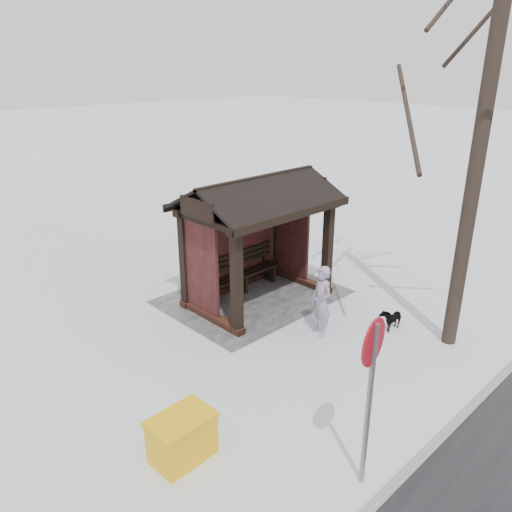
{
  "coord_description": "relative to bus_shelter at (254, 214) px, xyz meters",
  "views": [
    {
      "loc": [
        7.74,
        7.99,
        5.46
      ],
      "look_at": [
        0.85,
        0.8,
        1.6
      ],
      "focal_mm": 35.0,
      "sensor_mm": 36.0,
      "label": 1
    }
  ],
  "objects": [
    {
      "name": "grit_bin",
      "position": [
        4.49,
        3.2,
        -1.8
      ],
      "size": [
        0.96,
        0.68,
        0.72
      ],
      "rotation": [
        0.0,
        0.0,
        0.04
      ],
      "color": "#F1B30E",
      "rests_on": "ground"
    },
    {
      "name": "road_sign",
      "position": [
        2.95,
        5.27,
        -0.35
      ],
      "size": [
        0.64,
        0.15,
        2.54
      ],
      "rotation": [
        0.0,
        0.0,
        0.18
      ],
      "color": "gray",
      "rests_on": "ground"
    },
    {
      "name": "tree_near",
      "position": [
        -1.5,
        4.36,
        3.99
      ],
      "size": [
        3.42,
        3.42,
        9.03
      ],
      "color": "black",
      "rests_on": "ground"
    },
    {
      "name": "pedestrian",
      "position": [
        0.2,
        2.28,
        -1.39
      ],
      "size": [
        0.52,
        0.65,
        1.55
      ],
      "primitive_type": "imported",
      "rotation": [
        0.0,
        0.0,
        1.29
      ],
      "color": "#9C91AA",
      "rests_on": "ground"
    },
    {
      "name": "dog",
      "position": [
        -1.09,
        3.21,
        -1.91
      ],
      "size": [
        0.61,
        0.28,
        0.51
      ],
      "primitive_type": "imported",
      "rotation": [
        0.0,
        0.0,
        1.58
      ],
      "color": "black",
      "rests_on": "ground"
    },
    {
      "name": "kerb",
      "position": [
        0.0,
        5.66,
        -2.16
      ],
      "size": [
        120.0,
        0.15,
        0.06
      ],
      "primitive_type": "cube",
      "color": "gray",
      "rests_on": "ground"
    },
    {
      "name": "bus_shelter",
      "position": [
        0.0,
        0.0,
        0.0
      ],
      "size": [
        3.6,
        2.4,
        3.09
      ],
      "color": "#3C1F16",
      "rests_on": "ground"
    },
    {
      "name": "trampled_patch",
      "position": [
        0.0,
        -0.04,
        -2.16
      ],
      "size": [
        4.2,
        3.2,
        0.02
      ],
      "primitive_type": "cube",
      "color": "gray",
      "rests_on": "ground"
    },
    {
      "name": "ground",
      "position": [
        0.0,
        0.16,
        -2.17
      ],
      "size": [
        120.0,
        120.0,
        0.0
      ],
      "primitive_type": "plane",
      "color": "white",
      "rests_on": "ground"
    }
  ]
}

